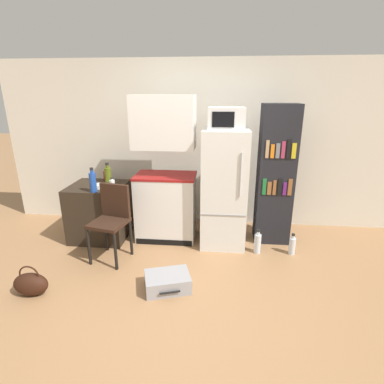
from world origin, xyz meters
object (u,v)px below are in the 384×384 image
Objects in this scene: water_bottle_front at (292,245)px; bottle_milk_white at (112,185)px; bottle_ketchup_red at (107,175)px; kitchen_hutch at (165,176)px; water_bottle_middle at (258,243)px; chair at (112,215)px; side_table at (100,211)px; bookshelf at (275,176)px; refrigerator at (224,188)px; handbag at (31,284)px; bowl at (98,186)px; microwave at (226,118)px; bottle_blue_soda at (93,182)px; suitcase_large_flat at (168,282)px; bottle_olive_oil at (108,176)px.

bottle_milk_white is at bearing 177.83° from water_bottle_front.
water_bottle_front is (2.59, -0.50, -0.73)m from bottle_ketchup_red.
water_bottle_middle is at bearing -15.17° from kitchen_hutch.
chair is at bearing -173.30° from water_bottle_front.
bookshelf is (2.42, 0.16, 0.54)m from side_table.
handbag is at bearing -145.16° from refrigerator.
refrigerator is 4.75× the size of water_bottle_middle.
chair is at bearing -52.15° from bowl.
chair is at bearing -171.93° from water_bottle_middle.
bottle_blue_soda is (-1.67, -0.29, -0.78)m from microwave.
bowl is (0.02, -0.36, -0.05)m from bottle_ketchup_red.
bowl is 0.53× the size of water_bottle_middle.
microwave reaches higher than refrigerator.
kitchen_hutch is 2.00m from handbag.
bottle_blue_soda is 0.20m from bowl.
bottle_milk_white is 1.51m from suitcase_large_flat.
bottle_blue_soda is at bearing -169.97° from microwave.
bottle_milk_white is at bearing 115.32° from suitcase_large_flat.
kitchen_hutch is 0.89m from chair.
bookshelf is at bearing 11.82° from microwave.
side_table is 1.39m from handbag.
bookshelf reaches higher than bottle_ketchup_red.
suitcase_large_flat is 1.66× the size of water_bottle_middle.
water_bottle_front is at bearing -11.09° from kitchen_hutch.
microwave is (1.74, 0.01, 1.30)m from side_table.
suitcase_large_flat is at bearing -134.62° from bookshelf.
suitcase_large_flat is at bearing -43.97° from side_table.
chair is 3.28× the size of water_bottle_front.
handbag is (-1.96, -1.36, -1.56)m from microwave.
microwave is at bearing 45.68° from suitcase_large_flat.
water_bottle_front is at bearing -3.18° from bowl.
refrigerator reaches higher than bottle_olive_oil.
kitchen_hutch is at bearing 22.51° from bottle_blue_soda.
refrigerator is at bearing -8.00° from bottle_ketchup_red.
bookshelf is at bearing 10.55° from bottle_blue_soda.
chair is at bearing -67.69° from bottle_olive_oil.
bottle_ketchup_red is 0.53× the size of water_bottle_middle.
water_bottle_middle is (1.81, 0.26, -0.43)m from chair.
water_bottle_middle is at bearing -6.72° from side_table.
microwave is 1.56× the size of water_bottle_front.
bookshelf reaches higher than bottle_blue_soda.
bottle_milk_white is (-2.14, -0.32, -0.09)m from bookshelf.
refrigerator is at bearing 4.24° from bowl.
microwave is at bearing 6.88° from bottle_milk_white.
refrigerator is 2.47m from handbag.
refrigerator is at bearing 10.08° from bottle_blue_soda.
microwave is 2.05m from suitcase_large_flat.
chair is (-1.36, -0.53, -1.12)m from microwave.
bottle_ketchup_red is 1.93m from suitcase_large_flat.
kitchen_hutch reaches higher than suitcase_large_flat.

